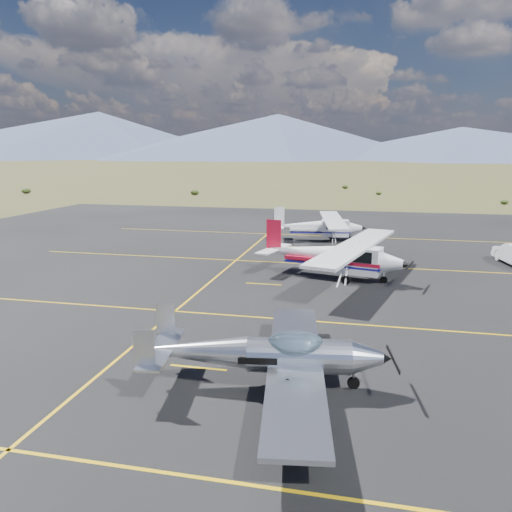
% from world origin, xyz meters
% --- Properties ---
extents(ground, '(1600.00, 1600.00, 0.00)m').
position_xyz_m(ground, '(0.00, 0.00, 0.00)').
color(ground, '#383D1C').
rests_on(ground, ground).
extents(apron, '(72.00, 72.00, 0.02)m').
position_xyz_m(apron, '(0.00, 7.00, 0.00)').
color(apron, black).
rests_on(apron, ground).
extents(aircraft_low_wing, '(7.39, 10.23, 2.21)m').
position_xyz_m(aircraft_low_wing, '(-0.37, -4.30, 1.06)').
color(aircraft_low_wing, silver).
rests_on(aircraft_low_wing, apron).
extents(aircraft_cessna, '(8.09, 12.30, 3.12)m').
position_xyz_m(aircraft_cessna, '(0.62, 9.78, 1.39)').
color(aircraft_cessna, white).
rests_on(aircraft_cessna, apron).
extents(aircraft_plain, '(6.49, 10.71, 2.70)m').
position_xyz_m(aircraft_plain, '(-1.28, 21.76, 1.20)').
color(aircraft_plain, white).
rests_on(aircraft_plain, apron).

